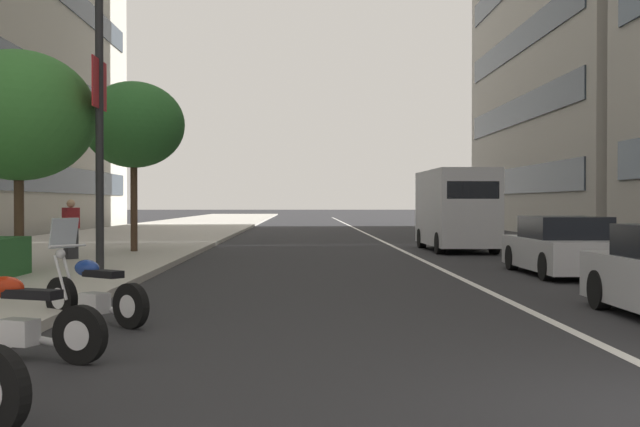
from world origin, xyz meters
The scene contains 10 objects.
sidewalk_right_plaza centered at (30.00, 11.46, 0.07)m, with size 160.00×9.14×0.15m, color #B2ADA3.
lane_centre_stripe centered at (35.00, 0.00, 0.00)m, with size 110.00×0.16×0.01m, color silver.
motorcycle_second_in_row centered at (2.89, 6.60, 0.43)m, with size 0.98×2.08×1.47m.
motorcycle_by_sign_pole centered at (5.52, 6.43, 0.43)m, with size 1.40×1.74×1.46m.
car_approaching_light centered at (13.04, -2.53, 0.64)m, with size 4.38×1.82×1.37m.
delivery_van_ahead centered at (22.79, -1.86, 1.50)m, with size 5.51×2.12×2.81m.
street_lamp_with_banners centered at (12.55, 7.71, 4.73)m, with size 1.26×2.28×7.60m.
street_tree_near_plaza_corner centered at (12.86, 9.94, 3.65)m, with size 3.47×3.47×4.98m.
street_tree_mid_sidewalk centered at (20.29, 8.84, 4.14)m, with size 3.20×3.20×5.36m.
pedestrian_on_plaza centered at (16.69, 9.83, 0.97)m, with size 0.47×0.46×1.62m.
Camera 1 is at (-6.05, 3.53, 1.68)m, focal length 46.55 mm.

